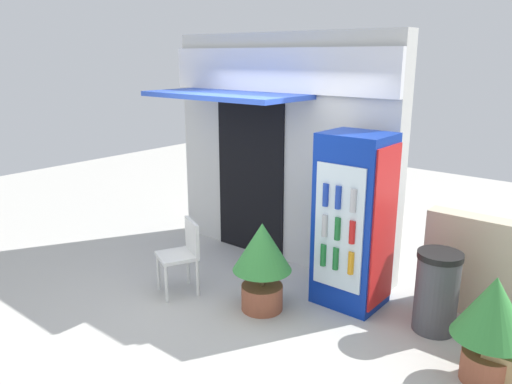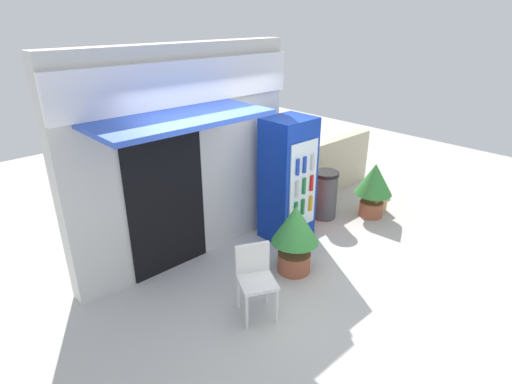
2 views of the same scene
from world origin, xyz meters
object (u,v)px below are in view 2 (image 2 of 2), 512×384
(potted_plant_near_shop, at_px, (295,232))
(potted_plant_curbside, at_px, (374,184))
(drink_cooler, at_px, (288,180))
(trash_bin, at_px, (325,195))
(cardboard_box, at_px, (374,203))
(plastic_chair, at_px, (255,275))

(potted_plant_near_shop, xyz_separation_m, potted_plant_curbside, (2.24, 0.23, -0.00))
(drink_cooler, distance_m, trash_bin, 1.08)
(drink_cooler, bearing_deg, potted_plant_near_shop, -131.00)
(potted_plant_curbside, height_order, cardboard_box, potted_plant_curbside)
(drink_cooler, bearing_deg, plastic_chair, -148.02)
(potted_plant_curbside, bearing_deg, cardboard_box, 17.19)
(plastic_chair, xyz_separation_m, trash_bin, (2.56, 1.02, -0.09))
(potted_plant_near_shop, height_order, potted_plant_curbside, potted_plant_near_shop)
(drink_cooler, xyz_separation_m, plastic_chair, (-1.61, -1.01, -0.44))
(potted_plant_near_shop, bearing_deg, drink_cooler, 49.00)
(potted_plant_near_shop, height_order, cardboard_box, potted_plant_near_shop)
(drink_cooler, relative_size, potted_plant_near_shop, 1.94)
(potted_plant_near_shop, bearing_deg, plastic_chair, -165.13)
(potted_plant_curbside, bearing_deg, drink_cooler, 161.71)
(trash_bin, bearing_deg, cardboard_box, -30.54)
(plastic_chair, height_order, cardboard_box, plastic_chair)
(plastic_chair, relative_size, potted_plant_near_shop, 0.87)
(drink_cooler, bearing_deg, trash_bin, 0.74)
(drink_cooler, distance_m, potted_plant_near_shop, 1.06)
(potted_plant_near_shop, distance_m, cardboard_box, 2.47)
(trash_bin, bearing_deg, potted_plant_curbside, -39.98)
(drink_cooler, relative_size, trash_bin, 2.29)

